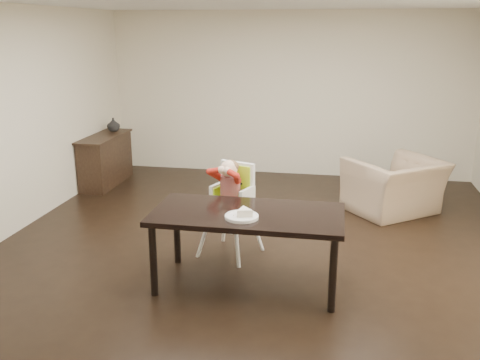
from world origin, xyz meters
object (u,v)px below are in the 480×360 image
at_px(dining_table, 248,220).
at_px(armchair, 395,177).
at_px(sideboard, 106,160).
at_px(high_chair, 231,188).

height_order(dining_table, armchair, armchair).
height_order(armchair, sideboard, armchair).
xyz_separation_m(armchair, sideboard, (-4.39, 0.56, -0.10)).
distance_m(armchair, sideboard, 4.43).
xyz_separation_m(dining_table, sideboard, (-2.81, 3.02, -0.27)).
height_order(high_chair, armchair, high_chair).
bearing_deg(sideboard, armchair, -7.28).
xyz_separation_m(high_chair, armchair, (1.88, 1.74, -0.26)).
relative_size(dining_table, sideboard, 1.43).
bearing_deg(high_chair, armchair, 62.62).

